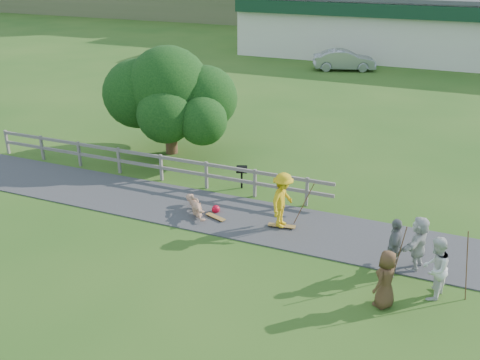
% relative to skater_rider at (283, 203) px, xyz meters
% --- Properties ---
extents(ground, '(260.00, 260.00, 0.00)m').
position_rel_skater_rider_xyz_m(ground, '(-1.73, -1.33, -0.94)').
color(ground, '#265317').
rests_on(ground, ground).
extents(path, '(34.00, 3.00, 0.04)m').
position_rel_skater_rider_xyz_m(path, '(-1.73, 0.17, -0.92)').
color(path, '#373739').
rests_on(path, ground).
extents(fence, '(15.05, 0.10, 1.10)m').
position_rel_skater_rider_xyz_m(fence, '(-6.35, 1.97, -0.22)').
color(fence, '#635D57').
rests_on(fence, ground).
extents(strip_mall, '(32.50, 10.75, 5.10)m').
position_rel_skater_rider_xyz_m(strip_mall, '(2.27, 33.61, 1.64)').
color(strip_mall, silver).
rests_on(strip_mall, ground).
extents(skater_rider, '(0.84, 1.29, 1.88)m').
position_rel_skater_rider_xyz_m(skater_rider, '(0.00, 0.00, 0.00)').
color(skater_rider, gold).
rests_on(skater_rider, ground).
extents(skater_fallen, '(1.54, 1.41, 0.62)m').
position_rel_skater_rider_xyz_m(skater_fallen, '(-3.10, -0.16, -0.63)').
color(skater_fallen, tan).
rests_on(skater_fallen, ground).
extents(spectator_a, '(0.84, 0.99, 1.77)m').
position_rel_skater_rider_xyz_m(spectator_a, '(4.89, -2.09, -0.05)').
color(spectator_a, silver).
rests_on(spectator_a, ground).
extents(spectator_b, '(0.44, 1.04, 1.77)m').
position_rel_skater_rider_xyz_m(spectator_b, '(3.76, -1.38, -0.06)').
color(spectator_b, slate).
rests_on(spectator_b, ground).
extents(spectator_c, '(0.77, 0.92, 1.60)m').
position_rel_skater_rider_xyz_m(spectator_c, '(3.77, -2.96, -0.14)').
color(spectator_c, '#503620').
rests_on(spectator_c, ground).
extents(spectator_d, '(0.83, 1.61, 1.66)m').
position_rel_skater_rider_xyz_m(spectator_d, '(4.35, -0.80, -0.11)').
color(spectator_d, beige).
rests_on(spectator_d, ground).
extents(car_silver, '(4.95, 3.08, 1.54)m').
position_rel_skater_rider_xyz_m(car_silver, '(-3.70, 25.87, -0.17)').
color(car_silver, '#97999E').
rests_on(car_silver, ground).
extents(tree, '(5.80, 5.80, 4.34)m').
position_rel_skater_rider_xyz_m(tree, '(-6.92, 4.90, 1.23)').
color(tree, black).
rests_on(tree, ground).
extents(bbq, '(0.49, 0.43, 0.89)m').
position_rel_skater_rider_xyz_m(bbq, '(-2.48, 2.51, -0.49)').
color(bbq, black).
rests_on(bbq, ground).
extents(longboard_rider, '(0.94, 0.36, 0.10)m').
position_rel_skater_rider_xyz_m(longboard_rider, '(0.00, 0.00, -0.89)').
color(longboard_rider, olive).
rests_on(longboard_rider, ground).
extents(longboard_fallen, '(0.83, 0.47, 0.09)m').
position_rel_skater_rider_xyz_m(longboard_fallen, '(-2.30, -0.26, -0.89)').
color(longboard_fallen, olive).
rests_on(longboard_fallen, ground).
extents(helmet, '(0.29, 0.29, 0.29)m').
position_rel_skater_rider_xyz_m(helmet, '(-2.50, 0.19, -0.80)').
color(helmet, red).
rests_on(helmet, ground).
extents(pole_rider, '(0.03, 0.03, 1.75)m').
position_rel_skater_rider_xyz_m(pole_rider, '(0.60, 0.40, -0.07)').
color(pole_rider, '#543521').
rests_on(pole_rider, ground).
extents(pole_spec_left, '(0.03, 0.03, 1.75)m').
position_rel_skater_rider_xyz_m(pole_spec_left, '(3.93, -1.68, -0.06)').
color(pole_spec_left, '#543521').
rests_on(pole_spec_left, ground).
extents(pole_spec_right, '(0.03, 0.03, 2.03)m').
position_rel_skater_rider_xyz_m(pole_spec_right, '(5.64, -1.86, 0.07)').
color(pole_spec_right, '#543521').
rests_on(pole_spec_right, ground).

